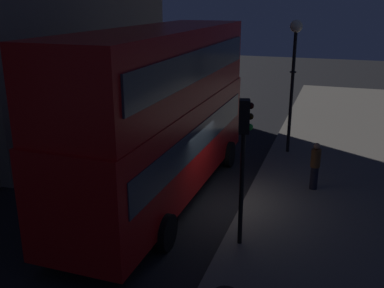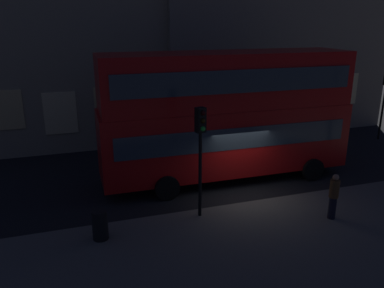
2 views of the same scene
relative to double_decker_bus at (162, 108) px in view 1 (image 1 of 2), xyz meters
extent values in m
plane|color=black|center=(0.12, -1.91, -3.11)|extent=(80.00, 80.00, 0.00)
cube|color=#5B564F|center=(0.12, -6.34, -3.05)|extent=(44.00, 7.36, 0.12)
cube|color=#F2D18C|center=(0.88, 5.84, -0.47)|extent=(1.64, 0.06, 2.29)
cube|color=#F9E09E|center=(2.37, 5.37, -0.72)|extent=(2.46, 0.06, 1.94)
cube|color=#F2D18C|center=(6.22, 5.37, -0.42)|extent=(2.46, 0.06, 2.34)
cube|color=#F9E09E|center=(10.07, 5.37, -0.47)|extent=(2.46, 0.06, 1.96)
cube|color=#B20F0F|center=(0.00, 0.00, -1.20)|extent=(10.82, 2.69, 2.82)
cube|color=#B20F0F|center=(0.00, 0.00, 1.35)|extent=(10.60, 2.64, 2.27)
cube|color=#2D3842|center=(0.00, 0.00, -0.84)|extent=(9.95, 2.74, 0.90)
cube|color=#2D3842|center=(0.00, 0.00, 1.46)|extent=(9.95, 2.74, 0.90)
cube|color=#F2D84C|center=(5.34, -0.05, 1.97)|extent=(0.10, 1.55, 0.44)
sphere|color=white|center=(5.42, 0.78, -2.26)|extent=(0.24, 0.24, 0.24)
sphere|color=white|center=(5.40, -0.89, -2.26)|extent=(0.24, 0.24, 0.24)
cylinder|color=black|center=(3.68, 1.30, -2.61)|extent=(1.01, 0.25, 1.00)
cylinder|color=black|center=(3.65, -1.38, -2.61)|extent=(1.01, 0.25, 1.00)
cylinder|color=black|center=(-2.96, 1.37, -2.61)|extent=(1.01, 0.25, 1.00)
cylinder|color=black|center=(-2.99, -1.31, -2.61)|extent=(1.01, 0.25, 1.00)
cylinder|color=black|center=(-2.25, -3.14, -1.43)|extent=(0.12, 0.12, 3.11)
cube|color=black|center=(-2.25, -3.14, 0.55)|extent=(0.38, 0.33, 0.85)
sphere|color=black|center=(-2.21, -3.28, 0.82)|extent=(0.17, 0.17, 0.17)
sphere|color=black|center=(-2.21, -3.28, 0.55)|extent=(0.17, 0.17, 0.17)
sphere|color=green|center=(-2.21, -3.28, 0.28)|extent=(0.17, 0.17, 0.17)
cylinder|color=black|center=(11.14, 2.82, -1.48)|extent=(0.12, 0.12, 3.25)
cube|color=black|center=(11.14, 2.82, 0.57)|extent=(0.38, 0.33, 0.85)
sphere|color=red|center=(11.18, 2.96, 0.84)|extent=(0.17, 0.17, 0.17)
sphere|color=black|center=(11.18, 2.96, 0.57)|extent=(0.17, 0.17, 0.17)
sphere|color=black|center=(11.18, 2.96, 0.30)|extent=(0.17, 0.17, 0.17)
cylinder|color=black|center=(5.87, -3.42, -0.47)|extent=(0.14, 0.14, 5.04)
torus|color=black|center=(5.87, -3.42, 0.46)|extent=(0.28, 0.28, 0.06)
sphere|color=#F9EFC6|center=(5.87, -3.42, 2.28)|extent=(0.51, 0.51, 0.51)
cylinder|color=black|center=(2.12, -4.77, -2.58)|extent=(0.27, 0.27, 0.81)
cylinder|color=#513319|center=(2.12, -4.77, -1.85)|extent=(0.33, 0.33, 0.64)
sphere|color=#8C664C|center=(2.12, -4.77, -1.42)|extent=(0.22, 0.22, 0.22)
camera|label=1|loc=(-12.73, -5.30, 3.30)|focal=41.58mm
camera|label=2|loc=(-6.38, -15.00, 3.74)|focal=36.40mm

